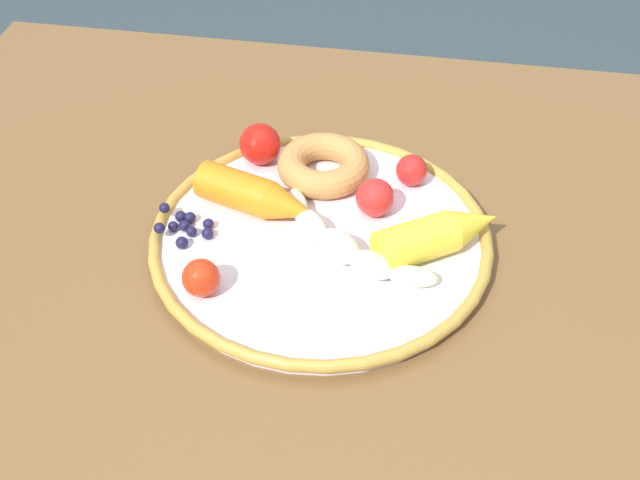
{
  "coord_description": "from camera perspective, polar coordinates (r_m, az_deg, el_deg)",
  "views": [
    {
      "loc": [
        0.08,
        -0.57,
        1.27
      ],
      "look_at": [
        -0.02,
        -0.0,
        0.74
      ],
      "focal_mm": 46.28,
      "sensor_mm": 36.0,
      "label": 1
    }
  ],
  "objects": [
    {
      "name": "dining_table",
      "position": [
        0.86,
        1.41,
        -5.43
      ],
      "size": [
        1.02,
        0.75,
        0.73
      ],
      "color": "brown",
      "rests_on": "ground_plane"
    },
    {
      "name": "plate",
      "position": [
        0.79,
        0.0,
        -0.16
      ],
      "size": [
        0.33,
        0.33,
        0.02
      ],
      "color": "silver",
      "rests_on": "dining_table"
    },
    {
      "name": "banana",
      "position": [
        0.76,
        1.58,
        -0.27
      ],
      "size": [
        0.16,
        0.12,
        0.03
      ],
      "color": "beige",
      "rests_on": "plate"
    },
    {
      "name": "carrot_orange",
      "position": [
        0.8,
        -4.29,
        3.0
      ],
      "size": [
        0.13,
        0.08,
        0.04
      ],
      "color": "orange",
      "rests_on": "plate"
    },
    {
      "name": "carrot_yellow",
      "position": [
        0.77,
        8.27,
        0.38
      ],
      "size": [
        0.13,
        0.1,
        0.04
      ],
      "color": "yellow",
      "rests_on": "plate"
    },
    {
      "name": "donut",
      "position": [
        0.85,
        0.25,
        5.2
      ],
      "size": [
        0.12,
        0.12,
        0.03
      ],
      "primitive_type": "torus",
      "rotation": [
        0.0,
        0.0,
        1.28
      ],
      "color": "#C18244",
      "rests_on": "plate"
    },
    {
      "name": "blueberry_pile",
      "position": [
        0.8,
        -9.32,
        0.97
      ],
      "size": [
        0.06,
        0.05,
        0.02
      ],
      "color": "#191638",
      "rests_on": "plate"
    },
    {
      "name": "tomato_near",
      "position": [
        0.87,
        -4.17,
        6.63
      ],
      "size": [
        0.04,
        0.04,
        0.04
      ],
      "primitive_type": "sphere",
      "color": "red",
      "rests_on": "plate"
    },
    {
      "name": "tomato_mid",
      "position": [
        0.8,
        3.83,
        2.95
      ],
      "size": [
        0.04,
        0.04,
        0.04
      ],
      "primitive_type": "sphere",
      "color": "red",
      "rests_on": "plate"
    },
    {
      "name": "tomato_far",
      "position": [
        0.85,
        6.35,
        4.82
      ],
      "size": [
        0.03,
        0.03,
        0.03
      ],
      "primitive_type": "sphere",
      "color": "red",
      "rests_on": "plate"
    },
    {
      "name": "tomato_extra",
      "position": [
        0.73,
        -8.22,
        -2.61
      ],
      "size": [
        0.03,
        0.03,
        0.03
      ],
      "primitive_type": "sphere",
      "color": "red",
      "rests_on": "plate"
    }
  ]
}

